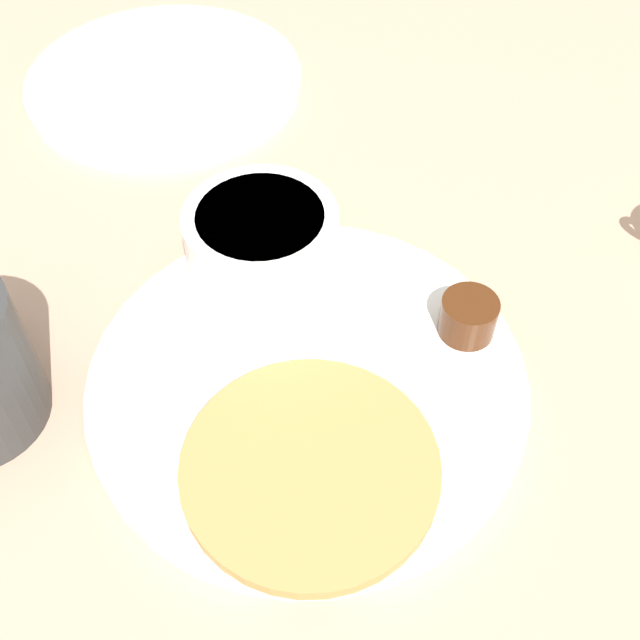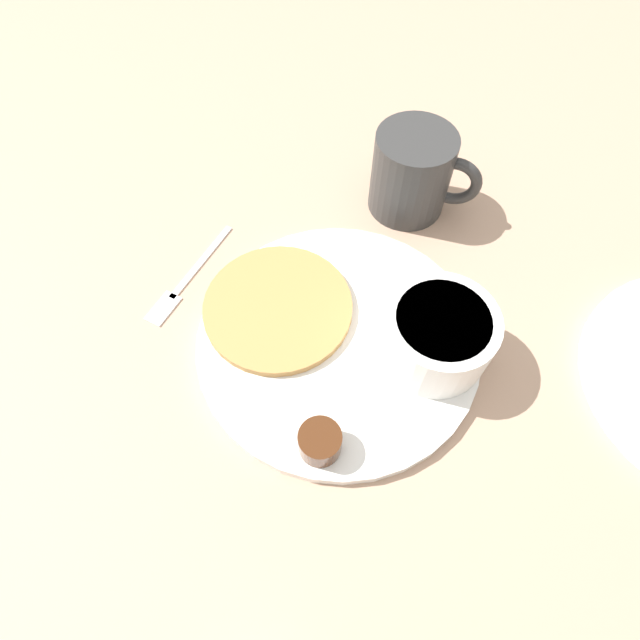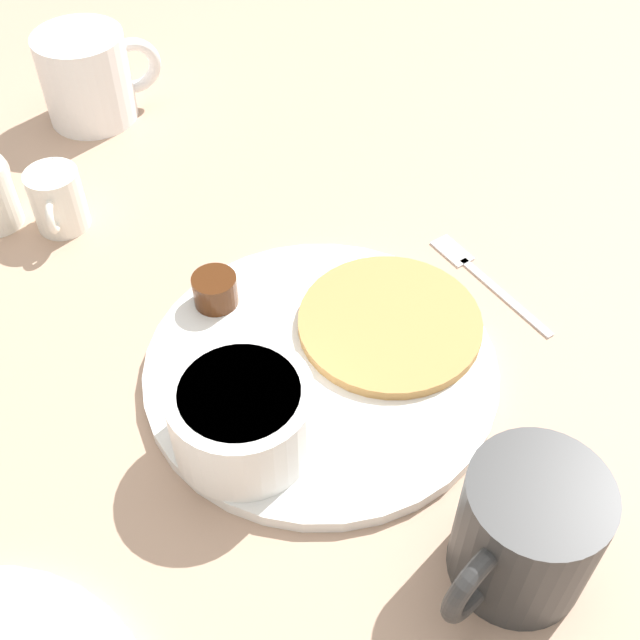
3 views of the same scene
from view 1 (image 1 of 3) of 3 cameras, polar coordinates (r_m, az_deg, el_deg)
name	(u,v)px [view 1 (image 1 of 3)]	position (r m, az deg, el deg)	size (l,w,h in m)	color
ground_plane	(308,387)	(0.52, -0.89, -4.79)	(4.00, 4.00, 0.00)	tan
plate	(308,382)	(0.51, -0.89, -4.40)	(0.28, 0.28, 0.01)	white
pancake_stack	(310,468)	(0.47, -0.71, -10.47)	(0.15, 0.15, 0.01)	#B78447
bowl	(262,245)	(0.54, -4.15, 5.33)	(0.10, 0.10, 0.06)	white
syrup_cup	(468,317)	(0.53, 10.49, 0.24)	(0.04, 0.04, 0.03)	#47230F
butter_ramekin	(280,243)	(0.56, -2.84, 5.49)	(0.05, 0.05, 0.04)	white
far_plate	(165,81)	(0.77, -10.97, 16.34)	(0.25, 0.25, 0.01)	white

